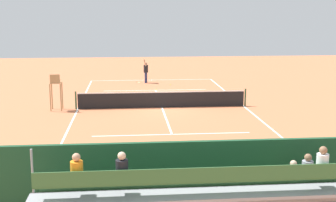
# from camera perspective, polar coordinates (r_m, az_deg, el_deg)

# --- Properties ---
(ground_plane) EXTENTS (60.00, 60.00, 0.00)m
(ground_plane) POSITION_cam_1_polar(r_m,az_deg,el_deg) (27.41, -0.76, -0.82)
(ground_plane) COLOR #CC7047
(court_line_markings) EXTENTS (10.10, 22.20, 0.01)m
(court_line_markings) POSITION_cam_1_polar(r_m,az_deg,el_deg) (27.44, -0.77, -0.80)
(court_line_markings) COLOR white
(court_line_markings) RESTS_ON ground
(tennis_net) EXTENTS (10.30, 0.10, 1.07)m
(tennis_net) POSITION_cam_1_polar(r_m,az_deg,el_deg) (27.31, -0.76, 0.21)
(tennis_net) COLOR black
(tennis_net) RESTS_ON ground
(backdrop_wall) EXTENTS (18.00, 0.16, 2.00)m
(backdrop_wall) POSITION_cam_1_polar(r_m,az_deg,el_deg) (13.74, 3.84, -9.03)
(backdrop_wall) COLOR #1E4C2D
(backdrop_wall) RESTS_ON ground
(bleacher_stand) EXTENTS (9.06, 2.40, 2.48)m
(bleacher_stand) POSITION_cam_1_polar(r_m,az_deg,el_deg) (12.51, 5.35, -11.42)
(bleacher_stand) COLOR #9EA0A5
(bleacher_stand) RESTS_ON ground
(umpire_chair) EXTENTS (0.67, 0.67, 2.14)m
(umpire_chair) POSITION_cam_1_polar(r_m,az_deg,el_deg) (27.22, -13.87, 1.58)
(umpire_chair) COLOR #A88456
(umpire_chair) RESTS_ON ground
(courtside_bench) EXTENTS (1.80, 0.40, 0.93)m
(courtside_bench) POSITION_cam_1_polar(r_m,az_deg,el_deg) (15.09, 12.45, -9.16)
(courtside_bench) COLOR #9E754C
(courtside_bench) RESTS_ON ground
(equipment_bag) EXTENTS (0.90, 0.36, 0.36)m
(equipment_bag) POSITION_cam_1_polar(r_m,az_deg,el_deg) (14.64, 4.74, -11.17)
(equipment_bag) COLOR #334C8C
(equipment_bag) RESTS_ON ground
(tennis_player) EXTENTS (0.46, 0.56, 1.93)m
(tennis_player) POSITION_cam_1_polar(r_m,az_deg,el_deg) (36.58, -2.79, 3.85)
(tennis_player) COLOR navy
(tennis_player) RESTS_ON ground
(tennis_racket) EXTENTS (0.41, 0.58, 0.03)m
(tennis_racket) POSITION_cam_1_polar(r_m,az_deg,el_deg) (36.89, -3.69, 2.34)
(tennis_racket) COLOR black
(tennis_racket) RESTS_ON ground
(tennis_ball_near) EXTENTS (0.07, 0.07, 0.07)m
(tennis_ball_near) POSITION_cam_1_polar(r_m,az_deg,el_deg) (35.57, 0.29, 2.05)
(tennis_ball_near) COLOR #CCDB33
(tennis_ball_near) RESTS_ON ground
(tennis_ball_far) EXTENTS (0.07, 0.07, 0.07)m
(tennis_ball_far) POSITION_cam_1_polar(r_m,az_deg,el_deg) (33.40, -1.49, 1.44)
(tennis_ball_far) COLOR #CCDB33
(tennis_ball_far) RESTS_ON ground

